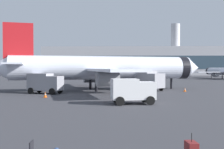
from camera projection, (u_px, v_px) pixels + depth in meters
The scene contains 8 objects.
airplane_at_gate at pixel (104, 68), 45.63m from camera, with size 35.01×31.97×10.50m.
service_truck at pixel (45, 82), 39.90m from camera, with size 5.19×3.49×2.90m.
fuel_truck at pixel (146, 80), 45.56m from camera, with size 5.72×6.12×3.20m.
cargo_van at pixel (132, 90), 28.45m from camera, with size 4.70×3.02×2.60m.
safety_cone_near at pixel (45, 95), 34.73m from camera, with size 0.44×0.44×0.70m.
safety_cone_mid at pixel (185, 90), 43.30m from camera, with size 0.44×0.44×0.60m.
safety_cone_far at pixel (49, 86), 52.01m from camera, with size 0.44×0.44×0.71m.
terminal_building at pixel (139, 61), 140.36m from camera, with size 92.89×23.73×25.57m.
Camera 1 is at (-0.05, -5.75, 3.76)m, focal length 44.66 mm.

